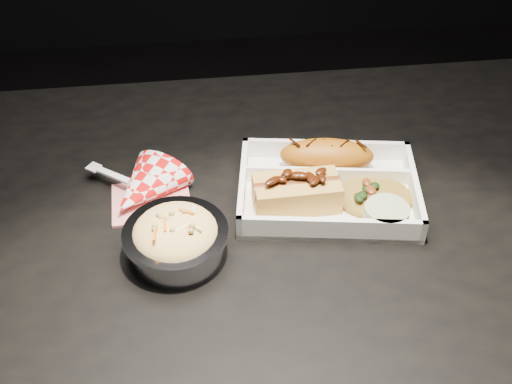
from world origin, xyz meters
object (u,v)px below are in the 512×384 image
Objects in this scene: food_tray at (327,191)px; foil_coleslaw_cup at (176,237)px; napkin_fork at (143,189)px; fried_pastry at (327,156)px; dining_table at (273,269)px; hotdog at (297,191)px.

foil_coleslaw_cup is (-0.22, -0.09, 0.02)m from food_tray.
fried_pastry is at bearing 42.32° from napkin_fork.
fried_pastry is (0.09, 0.10, 0.12)m from dining_table.
napkin_fork is at bearing 110.45° from foil_coleslaw_cup.
hotdog is (0.04, 0.03, 0.12)m from dining_table.
hotdog reaches higher than food_tray.
foil_coleslaw_cup reaches higher than fried_pastry.
food_tray is 0.24m from foil_coleslaw_cup.
napkin_fork is at bearing -177.23° from food_tray.
foil_coleslaw_cup is at bearing -162.78° from dining_table.
dining_table is 9.95× the size of hotdog.
napkin_fork is at bearing 156.33° from dining_table.
hotdog reaches higher than fried_pastry.
napkin_fork is at bearing -174.81° from fried_pastry.
dining_table is at bearing -132.51° from fried_pastry.
foil_coleslaw_cup is (-0.23, -0.14, -0.00)m from fried_pastry.
dining_table is at bearing -141.37° from food_tray.
foil_coleslaw_cup reaches higher than hotdog.
napkin_fork reaches higher than fried_pastry.
food_tray is 2.04× the size of foil_coleslaw_cup.
food_tray reaches higher than dining_table.
hotdog is at bearing 24.10° from napkin_fork.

